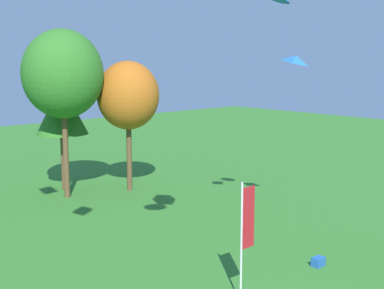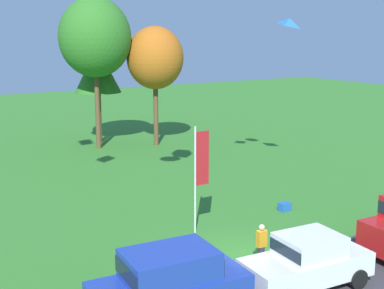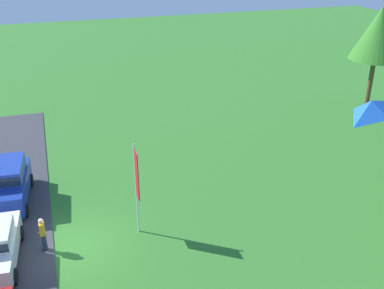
% 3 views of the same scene
% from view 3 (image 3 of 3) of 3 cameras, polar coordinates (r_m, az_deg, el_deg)
% --- Properties ---
extents(ground_plane, '(120.00, 120.00, 0.00)m').
position_cam_3_polar(ground_plane, '(21.65, -15.08, -12.47)').
color(ground_plane, '#337528').
extents(pavement_strip, '(36.00, 4.40, 0.06)m').
position_cam_3_polar(pavement_strip, '(21.84, -23.01, -13.35)').
color(pavement_strip, '#38383D').
rests_on(pavement_strip, ground).
extents(car_suv_near_entrance, '(4.73, 2.33, 2.28)m').
position_cam_3_polar(car_suv_near_entrance, '(25.18, -22.41, -4.39)').
color(car_suv_near_entrance, '#1E389E').
rests_on(car_suv_near_entrance, ground).
extents(person_watching_sky, '(0.36, 0.24, 1.71)m').
position_cam_3_polar(person_watching_sky, '(21.27, -18.41, -10.79)').
color(person_watching_sky, '#2D334C').
rests_on(person_watching_sky, ground).
extents(tree_right_of_center, '(3.91, 3.91, 8.25)m').
position_cam_3_polar(tree_right_of_center, '(36.70, 22.63, 12.87)').
color(tree_right_of_center, brown).
rests_on(tree_right_of_center, ground).
extents(flag_banner, '(0.71, 0.08, 4.62)m').
position_cam_3_polar(flag_banner, '(20.29, -7.03, -4.53)').
color(flag_banner, silver).
rests_on(flag_banner, ground).
extents(kite_diamond_low_drifter, '(1.08, 1.33, 0.65)m').
position_cam_3_polar(kite_diamond_low_drifter, '(12.20, 21.70, 4.32)').
color(kite_diamond_low_drifter, blue).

